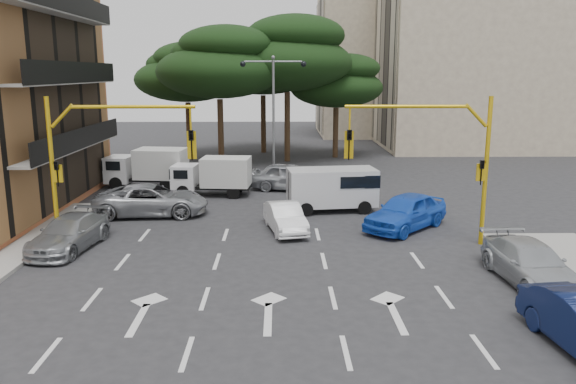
# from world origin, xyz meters

# --- Properties ---
(ground) EXTENTS (120.00, 120.00, 0.00)m
(ground) POSITION_xyz_m (0.00, 0.00, 0.00)
(ground) COLOR #28282B
(ground) RESTS_ON ground
(median_strip) EXTENTS (1.40, 6.00, 0.15)m
(median_strip) POSITION_xyz_m (0.00, 16.00, 0.07)
(median_strip) COLOR gray
(median_strip) RESTS_ON ground
(apartment_beige_near) EXTENTS (20.20, 12.15, 18.70)m
(apartment_beige_near) POSITION_xyz_m (19.95, 32.00, 9.35)
(apartment_beige_near) COLOR tan
(apartment_beige_near) RESTS_ON ground
(apartment_beige_far) EXTENTS (16.20, 12.15, 16.70)m
(apartment_beige_far) POSITION_xyz_m (12.95, 44.00, 8.35)
(apartment_beige_far) COLOR tan
(apartment_beige_far) RESTS_ON ground
(pine_left_near) EXTENTS (9.15, 9.15, 10.23)m
(pine_left_near) POSITION_xyz_m (-3.94, 21.96, 7.60)
(pine_left_near) COLOR #382616
(pine_left_near) RESTS_ON ground
(pine_center) EXTENTS (9.98, 9.98, 11.16)m
(pine_center) POSITION_xyz_m (1.06, 23.96, 8.30)
(pine_center) COLOR #382616
(pine_center) RESTS_ON ground
(pine_left_far) EXTENTS (8.32, 8.32, 9.30)m
(pine_left_far) POSITION_xyz_m (-6.94, 25.96, 6.91)
(pine_left_far) COLOR #382616
(pine_left_far) RESTS_ON ground
(pine_right) EXTENTS (7.49, 7.49, 8.37)m
(pine_right) POSITION_xyz_m (5.06, 25.96, 6.22)
(pine_right) COLOR #382616
(pine_right) RESTS_ON ground
(pine_back) EXTENTS (9.15, 9.15, 10.23)m
(pine_back) POSITION_xyz_m (-0.94, 28.96, 7.60)
(pine_back) COLOR #382616
(pine_back) RESTS_ON ground
(signal_mast_right) EXTENTS (5.79, 0.37, 6.00)m
(signal_mast_right) POSITION_xyz_m (6.80, 1.99, 3.88)
(signal_mast_right) COLOR gold
(signal_mast_right) RESTS_ON ground
(signal_mast_left) EXTENTS (5.79, 0.37, 6.00)m
(signal_mast_left) POSITION_xyz_m (-6.80, 1.99, 3.88)
(signal_mast_left) COLOR gold
(signal_mast_left) RESTS_ON ground
(street_lamp_center) EXTENTS (4.16, 0.36, 7.77)m
(street_lamp_center) POSITION_xyz_m (0.00, 16.00, 5.43)
(street_lamp_center) COLOR slate
(street_lamp_center) RESTS_ON median_strip
(car_white_hatch) EXTENTS (2.07, 3.98, 1.25)m
(car_white_hatch) POSITION_xyz_m (0.60, 4.03, 0.62)
(car_white_hatch) COLOR white
(car_white_hatch) RESTS_ON ground
(car_blue_compact) EXTENTS (4.65, 4.72, 1.61)m
(car_blue_compact) POSITION_xyz_m (6.00, 4.30, 0.80)
(car_blue_compact) COLOR blue
(car_blue_compact) RESTS_ON ground
(car_silver_wagon) EXTENTS (2.47, 4.75, 1.32)m
(car_silver_wagon) POSITION_xyz_m (-8.00, 1.59, 0.66)
(car_silver_wagon) COLOR gray
(car_silver_wagon) RESTS_ON ground
(car_silver_cross_a) EXTENTS (5.61, 2.82, 1.52)m
(car_silver_cross_a) POSITION_xyz_m (-5.93, 7.00, 0.76)
(car_silver_cross_a) COLOR #9D9FA5
(car_silver_cross_a) RESTS_ON ground
(car_silver_cross_b) EXTENTS (5.07, 2.89, 1.62)m
(car_silver_cross_b) POSITION_xyz_m (1.00, 12.86, 0.81)
(car_silver_cross_b) COLOR #979A9F
(car_silver_cross_b) RESTS_ON ground
(car_silver_parked) EXTENTS (2.20, 4.77, 1.35)m
(car_silver_parked) POSITION_xyz_m (8.70, -2.31, 0.68)
(car_silver_parked) COLOR #ACAFB4
(car_silver_parked) RESTS_ON ground
(van_white) EXTENTS (4.61, 2.51, 2.20)m
(van_white) POSITION_xyz_m (3.00, 7.76, 1.10)
(van_white) COLOR silver
(van_white) RESTS_ON ground
(box_truck_a) EXTENTS (5.09, 2.62, 2.40)m
(box_truck_a) POSITION_xyz_m (-7.66, 13.75, 1.20)
(box_truck_a) COLOR silver
(box_truck_a) RESTS_ON ground
(box_truck_b) EXTENTS (4.61, 2.25, 2.19)m
(box_truck_b) POSITION_xyz_m (-3.46, 11.50, 1.10)
(box_truck_b) COLOR white
(box_truck_b) RESTS_ON ground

